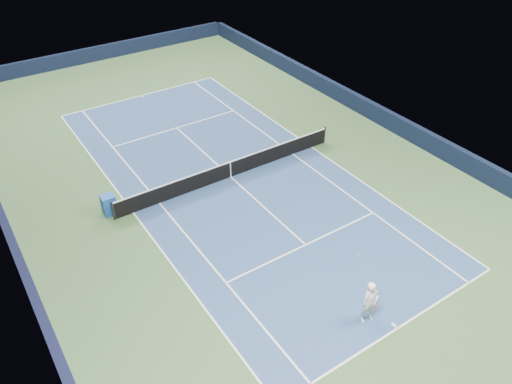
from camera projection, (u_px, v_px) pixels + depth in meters
ground at (231, 177)px, 26.42m from camera, size 40.00×40.00×0.00m
wall_far at (100, 53)px, 39.39m from camera, size 22.00×0.35×1.10m
wall_right at (379, 115)px, 30.93m from camera, size 0.35×40.00×1.10m
wall_left at (14, 246)px, 21.26m from camera, size 0.35×40.00×1.10m
court_surface at (231, 177)px, 26.42m from camera, size 10.97×23.77×0.01m
baseline_far at (141, 96)px, 34.39m from camera, size 10.97×0.08×0.00m
baseline_near at (398, 328)px, 18.44m from camera, size 10.97×0.08×0.00m
sideline_doubles_right at (312, 147)px, 28.86m from camera, size 0.08×23.77×0.00m
sideline_doubles_left at (133, 213)px, 23.96m from camera, size 0.08×23.77×0.00m
sideline_singles_right at (293, 154)px, 28.25m from camera, size 0.08×23.77×0.00m
sideline_singles_left at (159, 203)px, 24.58m from camera, size 0.08×23.77×0.00m
service_line_far at (177, 128)px, 30.71m from camera, size 8.23×0.08×0.00m
service_line_near at (306, 245)px, 22.12m from camera, size 8.23×0.08×0.00m
center_service_line at (231, 177)px, 26.41m from camera, size 0.08×12.80×0.00m
center_mark_far at (142, 96)px, 34.28m from camera, size 0.08×0.30×0.00m
center_mark_near at (395, 326)px, 18.54m from camera, size 0.08×0.30×0.00m
tennis_net at (230, 169)px, 26.12m from camera, size 12.90×0.10×1.07m
sponsor_cube at (109, 205)px, 23.65m from camera, size 0.64×0.58×1.02m
tennis_player at (370, 303)px, 18.23m from camera, size 0.86×1.30×2.48m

